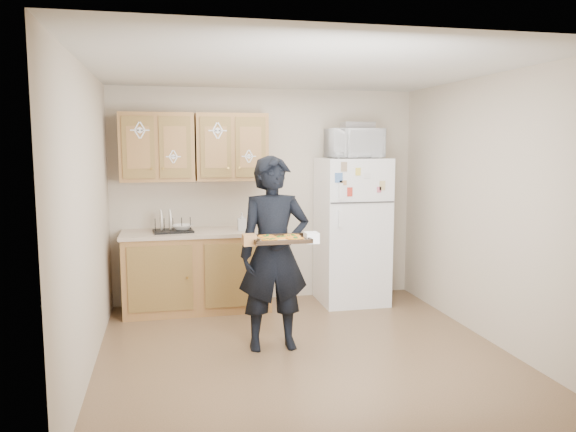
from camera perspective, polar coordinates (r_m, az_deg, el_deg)
The scene contains 24 objects.
floor at distance 5.24m, azimuth 1.42°, elevation -13.47°, with size 3.60×3.60×0.00m, color brown.
ceiling at distance 4.94m, azimuth 1.51°, elevation 14.77°, with size 3.60×3.60×0.00m, color silver.
wall_back at distance 6.69m, azimuth -2.22°, elevation 2.08°, with size 3.60×0.04×2.50m, color beige.
wall_front at distance 3.24m, azimuth 9.11°, elevation -3.61°, with size 3.60×0.04×2.50m, color beige.
wall_left at distance 4.84m, azimuth -19.72°, elevation -0.35°, with size 0.04×3.60×2.50m, color beige.
wall_right at distance 5.64m, azimuth 19.52°, elevation 0.70°, with size 0.04×3.60×2.50m, color beige.
refrigerator at distance 6.62m, azimuth 6.49°, elevation -1.51°, with size 0.75×0.70×1.70m, color white.
base_cabinet at distance 6.41m, azimuth -9.22°, elevation -5.67°, with size 1.60×0.60×0.86m, color olive.
countertop at distance 6.32m, azimuth -9.30°, elevation -1.69°, with size 1.64×0.64×0.04m, color #BAA48F.
upper_cab_left at distance 6.37m, azimuth -13.16°, elevation 6.82°, with size 0.80×0.33×0.75m, color olive.
upper_cab_right at distance 6.41m, azimuth -5.77°, elevation 6.97°, with size 0.80×0.33×0.75m, color olive.
cereal_box at distance 7.15m, azimuth 9.72°, elevation -6.54°, with size 0.20×0.07×0.32m, color #C98F47.
person at distance 5.07m, azimuth -1.44°, elevation -3.84°, with size 0.64×0.42×1.76m, color black.
baking_tray at distance 4.75m, azimuth -0.74°, elevation -2.44°, with size 0.48×0.35×0.04m, color black.
pizza_front_left at distance 4.65m, azimuth -1.89°, elevation -2.44°, with size 0.16×0.16×0.02m, color #FF9E20.
pizza_front_right at distance 4.69m, azimuth 0.78°, elevation -2.34°, with size 0.16×0.16×0.02m, color #FF9E20.
pizza_back_left at distance 4.80m, azimuth -2.23°, elevation -2.12°, with size 0.16×0.16×0.02m, color #FF9E20.
pizza_back_right at distance 4.84m, azimuth 0.36°, elevation -2.03°, with size 0.16×0.16×0.02m, color #FF9E20.
pizza_center at distance 4.75m, azimuth -0.74°, elevation -2.23°, with size 0.16×0.16×0.02m, color #FF9E20.
microwave at distance 6.49m, azimuth 6.73°, elevation 7.34°, with size 0.61×0.41×0.34m, color white.
foil_pan at distance 6.54m, azimuth 7.08°, elevation 9.13°, with size 0.35×0.24×0.07m, color #ABABB2.
dish_rack at distance 6.29m, azimuth -11.61°, elevation -0.83°, with size 0.42×0.32×0.17m, color black.
bowl at distance 6.30m, azimuth -10.67°, elevation -1.13°, with size 0.22×0.22×0.05m, color silver.
soap_bottle at distance 6.27m, azimuth -4.71°, elevation -0.58°, with size 0.09×0.09×0.20m, color white.
Camera 1 is at (-1.17, -4.76, 1.86)m, focal length 35.00 mm.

